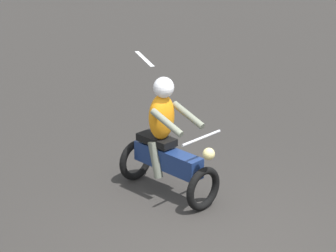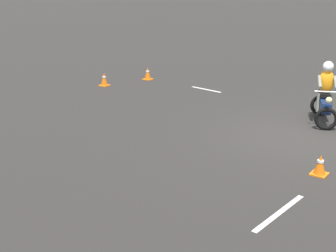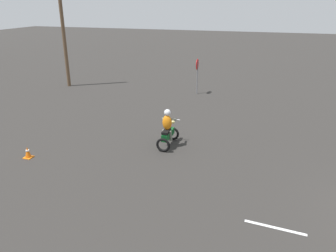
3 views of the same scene
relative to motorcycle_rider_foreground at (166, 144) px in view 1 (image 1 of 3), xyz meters
name	(u,v)px [view 1 (image 1 of 3)]	position (x,y,z in m)	size (l,w,h in m)	color
ground_plane	(211,243)	(-0.04, 1.43, -0.73)	(120.00, 120.00, 0.00)	#2D2B28
motorcycle_rider_foreground	(166,144)	(0.00, 0.00, 0.00)	(1.14, 1.53, 1.66)	black
lane_stripe_s	(144,59)	(-1.95, -6.75, -0.72)	(0.10, 1.44, 0.01)	silver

